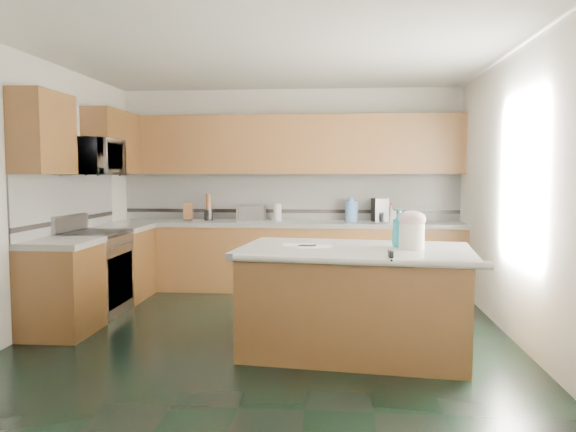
# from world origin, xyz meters

# --- Properties ---
(floor) EXTENTS (4.60, 4.60, 0.00)m
(floor) POSITION_xyz_m (0.00, 0.00, 0.00)
(floor) COLOR black
(floor) RESTS_ON ground
(ceiling) EXTENTS (4.60, 4.60, 0.00)m
(ceiling) POSITION_xyz_m (0.00, 0.00, 2.70)
(ceiling) COLOR white
(ceiling) RESTS_ON ground
(wall_back) EXTENTS (4.60, 0.04, 2.70)m
(wall_back) POSITION_xyz_m (0.00, 2.32, 1.35)
(wall_back) COLOR white
(wall_back) RESTS_ON ground
(wall_front) EXTENTS (4.60, 0.04, 2.70)m
(wall_front) POSITION_xyz_m (0.00, -2.32, 1.35)
(wall_front) COLOR white
(wall_front) RESTS_ON ground
(wall_left) EXTENTS (0.04, 4.60, 2.70)m
(wall_left) POSITION_xyz_m (-2.32, 0.00, 1.35)
(wall_left) COLOR white
(wall_left) RESTS_ON ground
(wall_right) EXTENTS (0.04, 4.60, 2.70)m
(wall_right) POSITION_xyz_m (2.32, 0.00, 1.35)
(wall_right) COLOR white
(wall_right) RESTS_ON ground
(back_base_cab) EXTENTS (4.60, 0.60, 0.86)m
(back_base_cab) POSITION_xyz_m (0.00, 2.00, 0.43)
(back_base_cab) COLOR #321E0C
(back_base_cab) RESTS_ON ground
(back_countertop) EXTENTS (4.60, 0.64, 0.06)m
(back_countertop) POSITION_xyz_m (0.00, 2.00, 0.89)
(back_countertop) COLOR white
(back_countertop) RESTS_ON back_base_cab
(back_upper_cab) EXTENTS (4.60, 0.33, 0.78)m
(back_upper_cab) POSITION_xyz_m (0.00, 2.13, 1.94)
(back_upper_cab) COLOR #321E0C
(back_upper_cab) RESTS_ON wall_back
(back_backsplash) EXTENTS (4.60, 0.02, 0.63)m
(back_backsplash) POSITION_xyz_m (0.00, 2.29, 1.24)
(back_backsplash) COLOR silver
(back_backsplash) RESTS_ON back_countertop
(back_accent_band) EXTENTS (4.60, 0.01, 0.05)m
(back_accent_band) POSITION_xyz_m (0.00, 2.28, 1.04)
(back_accent_band) COLOR black
(back_accent_band) RESTS_ON back_countertop
(left_base_cab_rear) EXTENTS (0.60, 0.82, 0.86)m
(left_base_cab_rear) POSITION_xyz_m (-2.00, 1.29, 0.43)
(left_base_cab_rear) COLOR #321E0C
(left_base_cab_rear) RESTS_ON ground
(left_counter_rear) EXTENTS (0.64, 0.82, 0.06)m
(left_counter_rear) POSITION_xyz_m (-2.00, 1.29, 0.89)
(left_counter_rear) COLOR white
(left_counter_rear) RESTS_ON left_base_cab_rear
(left_base_cab_front) EXTENTS (0.60, 0.72, 0.86)m
(left_base_cab_front) POSITION_xyz_m (-2.00, -0.24, 0.43)
(left_base_cab_front) COLOR #321E0C
(left_base_cab_front) RESTS_ON ground
(left_counter_front) EXTENTS (0.64, 0.72, 0.06)m
(left_counter_front) POSITION_xyz_m (-2.00, -0.24, 0.89)
(left_counter_front) COLOR white
(left_counter_front) RESTS_ON left_base_cab_front
(left_backsplash) EXTENTS (0.02, 2.30, 0.63)m
(left_backsplash) POSITION_xyz_m (-2.29, 0.55, 1.24)
(left_backsplash) COLOR silver
(left_backsplash) RESTS_ON wall_left
(left_accent_band) EXTENTS (0.01, 2.30, 0.05)m
(left_accent_band) POSITION_xyz_m (-2.28, 0.55, 1.04)
(left_accent_band) COLOR black
(left_accent_band) RESTS_ON wall_left
(left_upper_cab_rear) EXTENTS (0.33, 1.09, 0.78)m
(left_upper_cab_rear) POSITION_xyz_m (-2.13, 1.42, 1.94)
(left_upper_cab_rear) COLOR #321E0C
(left_upper_cab_rear) RESTS_ON wall_left
(left_upper_cab_front) EXTENTS (0.33, 0.72, 0.78)m
(left_upper_cab_front) POSITION_xyz_m (-2.13, -0.24, 1.94)
(left_upper_cab_front) COLOR #321E0C
(left_upper_cab_front) RESTS_ON wall_left
(range_body) EXTENTS (0.60, 0.76, 0.88)m
(range_body) POSITION_xyz_m (-2.00, 0.50, 0.44)
(range_body) COLOR #B7B7BC
(range_body) RESTS_ON ground
(range_oven_door) EXTENTS (0.02, 0.68, 0.55)m
(range_oven_door) POSITION_xyz_m (-1.71, 0.50, 0.40)
(range_oven_door) COLOR black
(range_oven_door) RESTS_ON range_body
(range_cooktop) EXTENTS (0.62, 0.78, 0.04)m
(range_cooktop) POSITION_xyz_m (-2.00, 0.50, 0.90)
(range_cooktop) COLOR black
(range_cooktop) RESTS_ON range_body
(range_handle) EXTENTS (0.02, 0.66, 0.02)m
(range_handle) POSITION_xyz_m (-1.68, 0.50, 0.78)
(range_handle) COLOR #B7B7BC
(range_handle) RESTS_ON range_body
(range_backguard) EXTENTS (0.06, 0.76, 0.18)m
(range_backguard) POSITION_xyz_m (-2.26, 0.50, 1.02)
(range_backguard) COLOR #B7B7BC
(range_backguard) RESTS_ON range_body
(microwave) EXTENTS (0.50, 0.73, 0.41)m
(microwave) POSITION_xyz_m (-2.00, 0.50, 1.73)
(microwave) COLOR #B7B7BC
(microwave) RESTS_ON wall_left
(island_base) EXTENTS (1.98, 1.28, 0.86)m
(island_base) POSITION_xyz_m (0.81, -0.54, 0.43)
(island_base) COLOR #321E0C
(island_base) RESTS_ON ground
(island_top) EXTENTS (2.09, 1.39, 0.06)m
(island_top) POSITION_xyz_m (0.81, -0.54, 0.89)
(island_top) COLOR white
(island_top) RESTS_ON island_base
(island_bullnose) EXTENTS (1.96, 0.29, 0.06)m
(island_bullnose) POSITION_xyz_m (0.81, -1.12, 0.89)
(island_bullnose) COLOR white
(island_bullnose) RESTS_ON island_base
(treat_jar) EXTENTS (0.27, 0.27, 0.22)m
(treat_jar) POSITION_xyz_m (1.28, -0.62, 1.03)
(treat_jar) COLOR white
(treat_jar) RESTS_ON island_top
(treat_jar_lid) EXTENTS (0.23, 0.23, 0.14)m
(treat_jar_lid) POSITION_xyz_m (1.28, -0.62, 1.18)
(treat_jar_lid) COLOR beige
(treat_jar_lid) RESTS_ON treat_jar
(treat_jar_knob) EXTENTS (0.08, 0.03, 0.03)m
(treat_jar_knob) POSITION_xyz_m (1.28, -0.62, 1.22)
(treat_jar_knob) COLOR tan
(treat_jar_knob) RESTS_ON treat_jar_lid
(treat_jar_knob_end_l) EXTENTS (0.04, 0.04, 0.04)m
(treat_jar_knob_end_l) POSITION_xyz_m (1.24, -0.62, 1.22)
(treat_jar_knob_end_l) COLOR tan
(treat_jar_knob_end_l) RESTS_ON treat_jar_lid
(treat_jar_knob_end_r) EXTENTS (0.04, 0.04, 0.04)m
(treat_jar_knob_end_r) POSITION_xyz_m (1.32, -0.62, 1.22)
(treat_jar_knob_end_r) COLOR tan
(treat_jar_knob_end_r) RESTS_ON treat_jar_lid
(soap_bottle_island) EXTENTS (0.16, 0.16, 0.33)m
(soap_bottle_island) POSITION_xyz_m (1.19, -0.46, 1.09)
(soap_bottle_island) COLOR #29A7BB
(soap_bottle_island) RESTS_ON island_top
(paper_sheet_a) EXTENTS (0.30, 0.23, 0.00)m
(paper_sheet_a) POSITION_xyz_m (0.46, -0.52, 0.92)
(paper_sheet_a) COLOR white
(paper_sheet_a) RESTS_ON island_top
(paper_sheet_b) EXTENTS (0.30, 0.22, 0.00)m
(paper_sheet_b) POSITION_xyz_m (0.32, -0.42, 0.92)
(paper_sheet_b) COLOR white
(paper_sheet_b) RESTS_ON island_top
(clamp_body) EXTENTS (0.04, 0.10, 0.09)m
(clamp_body) POSITION_xyz_m (1.06, -1.10, 0.93)
(clamp_body) COLOR black
(clamp_body) RESTS_ON island_top
(clamp_handle) EXTENTS (0.02, 0.07, 0.02)m
(clamp_handle) POSITION_xyz_m (1.06, -1.16, 0.91)
(clamp_handle) COLOR black
(clamp_handle) RESTS_ON island_top
(knife_block) EXTENTS (0.15, 0.18, 0.24)m
(knife_block) POSITION_xyz_m (-1.36, 2.05, 1.03)
(knife_block) COLOR #472814
(knife_block) RESTS_ON back_countertop
(utensil_crock) EXTENTS (0.12, 0.12, 0.15)m
(utensil_crock) POSITION_xyz_m (-1.09, 2.08, 0.99)
(utensil_crock) COLOR black
(utensil_crock) RESTS_ON back_countertop
(utensil_bundle) EXTENTS (0.07, 0.07, 0.21)m
(utensil_bundle) POSITION_xyz_m (-1.09, 2.08, 1.17)
(utensil_bundle) COLOR #472814
(utensil_bundle) RESTS_ON utensil_crock
(toaster_oven) EXTENTS (0.37, 0.25, 0.21)m
(toaster_oven) POSITION_xyz_m (-0.49, 2.05, 1.03)
(toaster_oven) COLOR #B7B7BC
(toaster_oven) RESTS_ON back_countertop
(toaster_oven_door) EXTENTS (0.32, 0.01, 0.17)m
(toaster_oven_door) POSITION_xyz_m (-0.49, 1.93, 1.03)
(toaster_oven_door) COLOR black
(toaster_oven_door) RESTS_ON toaster_oven
(paper_towel) EXTENTS (0.11, 0.11, 0.24)m
(paper_towel) POSITION_xyz_m (-0.14, 2.10, 1.04)
(paper_towel) COLOR white
(paper_towel) RESTS_ON back_countertop
(paper_towel_base) EXTENTS (0.16, 0.16, 0.01)m
(paper_towel_base) POSITION_xyz_m (-0.14, 2.10, 0.93)
(paper_towel_base) COLOR #B7B7BC
(paper_towel_base) RESTS_ON back_countertop
(water_jug) EXTENTS (0.17, 0.17, 0.28)m
(water_jug) POSITION_xyz_m (0.85, 2.06, 1.06)
(water_jug) COLOR #517FB9
(water_jug) RESTS_ON back_countertop
(water_jug_neck) EXTENTS (0.08, 0.08, 0.04)m
(water_jug_neck) POSITION_xyz_m (0.85, 2.06, 1.22)
(water_jug_neck) COLOR #517FB9
(water_jug_neck) RESTS_ON water_jug
(coffee_maker) EXTENTS (0.22, 0.24, 0.31)m
(coffee_maker) POSITION_xyz_m (1.22, 2.08, 1.07)
(coffee_maker) COLOR black
(coffee_maker) RESTS_ON back_countertop
(coffee_carafe) EXTENTS (0.13, 0.13, 0.13)m
(coffee_carafe) POSITION_xyz_m (1.22, 2.03, 0.98)
(coffee_carafe) COLOR black
(coffee_carafe) RESTS_ON back_countertop
(soap_bottle_back) EXTENTS (0.14, 0.14, 0.22)m
(soap_bottle_back) POSITION_xyz_m (1.36, 2.05, 1.03)
(soap_bottle_back) COLOR white
(soap_bottle_back) RESTS_ON back_countertop
(soap_back_cap) EXTENTS (0.02, 0.02, 0.03)m
(soap_back_cap) POSITION_xyz_m (1.36, 2.05, 1.16)
(soap_back_cap) COLOR red
(soap_back_cap) RESTS_ON soap_bottle_back
(window_light_proxy) EXTENTS (0.02, 1.40, 1.10)m
(window_light_proxy) POSITION_xyz_m (2.29, -0.20, 1.50)
(window_light_proxy) COLOR white
(window_light_proxy) RESTS_ON wall_right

